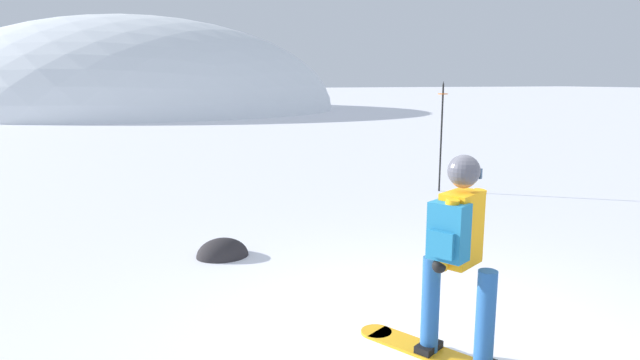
# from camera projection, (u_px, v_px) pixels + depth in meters

# --- Properties ---
(ground_plane) EXTENTS (300.00, 300.00, 0.00)m
(ground_plane) POSITION_uv_depth(u_px,v_px,m) (425.00, 344.00, 4.72)
(ground_plane) COLOR white
(ridge_peak_main) EXTENTS (30.14, 27.13, 13.89)m
(ridge_peak_main) POSITION_uv_depth(u_px,v_px,m) (138.00, 110.00, 41.31)
(ridge_peak_main) COLOR white
(ridge_peak_main) RESTS_ON ground
(snowboarder_main) EXTENTS (1.01, 1.66, 1.71)m
(snowboarder_main) POSITION_uv_depth(u_px,v_px,m) (458.00, 256.00, 4.22)
(snowboarder_main) COLOR orange
(snowboarder_main) RESTS_ON ground
(piste_marker_near) EXTENTS (0.20, 0.20, 2.26)m
(piste_marker_near) POSITION_uv_depth(u_px,v_px,m) (441.00, 130.00, 10.98)
(piste_marker_near) COLOR black
(piste_marker_near) RESTS_ON ground
(rock_dark) EXTENTS (0.68, 0.58, 0.48)m
(rock_dark) POSITION_uv_depth(u_px,v_px,m) (223.00, 256.00, 7.07)
(rock_dark) COLOR #282628
(rock_dark) RESTS_ON ground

